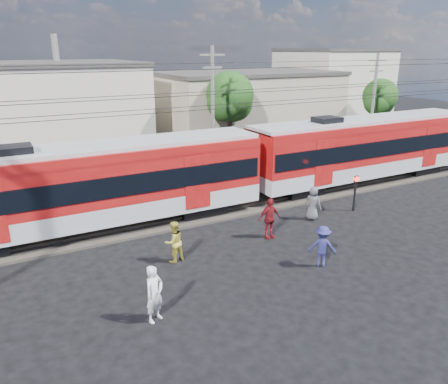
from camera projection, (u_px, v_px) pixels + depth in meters
The scene contains 20 objects.
ground at pixel (253, 290), 15.74m from camera, with size 120.00×120.00×0.00m, color black.
track_bed at pixel (171, 217), 22.41m from camera, with size 70.00×3.40×0.12m, color #2D2823.
rail_near at pixel (176, 219), 21.75m from camera, with size 70.00×0.12×0.12m, color #59544C.
rail_far at pixel (165, 210), 23.00m from camera, with size 70.00×0.12×0.12m, color #59544C.
commuter_train at pixel (100, 182), 20.15m from camera, with size 50.30×3.08×4.17m.
building_midwest at pixel (62, 107), 36.28m from camera, with size 12.24×12.24×7.30m.
building_mideast at pixel (245, 106), 41.13m from camera, with size 16.32×10.20×6.30m.
building_east at pixel (331, 86), 50.46m from camera, with size 10.20×10.20×8.30m.
utility_pole_mid at pixel (213, 107), 29.57m from camera, with size 1.80×0.24×8.50m.
utility_pole_east at pixel (373, 101), 35.11m from camera, with size 1.80×0.24×8.00m.
tree_near at pixel (231, 98), 33.55m from camera, with size 3.82×3.64×6.72m.
tree_far at pixel (381, 98), 39.67m from camera, with size 3.36×3.12×5.76m.
pedestrian_a at pixel (154, 294), 13.72m from camera, with size 0.69×0.46×1.90m, color white.
pedestrian_b at pixel (174, 242), 17.61m from camera, with size 0.84×0.66×1.73m, color gold.
pedestrian_c at pixel (322, 246), 17.23m from camera, with size 1.10×0.63×1.71m, color navy.
pedestrian_d at pixel (269, 218), 19.80m from camera, with size 1.12×0.46×1.90m, color maroon.
pedestrian_e at pixel (313, 203), 21.99m from camera, with size 0.84×0.55×1.73m, color #535258.
car_silver at pixel (410, 143), 37.26m from camera, with size 1.47×3.66×1.25m, color #A7A9AE.
car_white at pixel (434, 140), 38.43m from camera, with size 1.34×3.83×1.26m, color silver.
crossing_signal at pixel (355, 187), 23.02m from camera, with size 0.28×0.28×1.95m.
Camera 1 is at (-7.49, -11.69, 8.29)m, focal length 35.00 mm.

